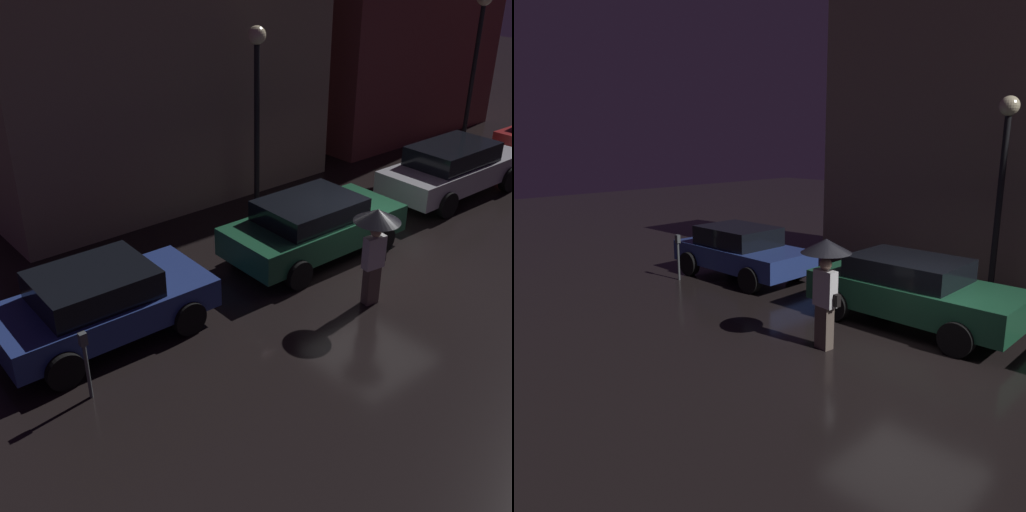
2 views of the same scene
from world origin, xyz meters
TOP-DOWN VIEW (x-y plane):
  - ground_plane at (0.00, 0.00)m, footprint 60.00×60.00m
  - building_facade_left at (-1.36, 6.50)m, footprint 9.26×3.00m
  - parked_car_blue at (-6.02, 1.36)m, footprint 3.98×2.02m
  - parked_car_green at (-0.80, 1.30)m, footprint 4.25×2.04m
  - pedestrian_with_umbrella at (-1.34, -0.94)m, footprint 0.91×0.91m
  - parking_meter at (-7.00, -0.04)m, footprint 0.12×0.10m
  - street_lamp_near at (-0.21, 4.02)m, footprint 0.44×0.44m

SIDE VIEW (x-z plane):
  - ground_plane at x=0.00m, z-range 0.00..0.00m
  - parked_car_blue at x=-6.02m, z-range 0.04..1.45m
  - parked_car_green at x=-0.80m, z-range 0.04..1.44m
  - parking_meter at x=-7.00m, z-range 0.15..1.40m
  - pedestrian_with_umbrella at x=-1.34m, z-range 0.51..2.56m
  - street_lamp_near at x=-0.21m, z-range 0.95..5.62m
  - building_facade_left at x=-1.36m, z-range 0.00..8.26m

